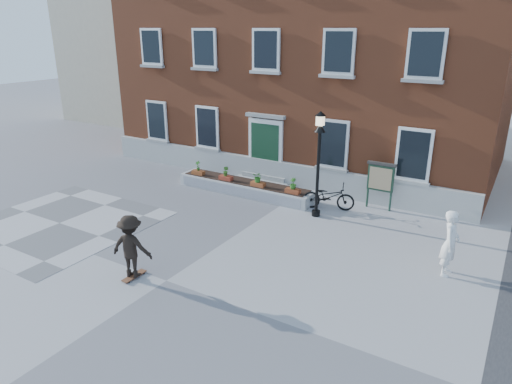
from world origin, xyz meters
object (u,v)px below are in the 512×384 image
Objects in this scene: lamp_post at (319,150)px; bystander at (450,243)px; notice_board at (381,178)px; skateboarder at (131,246)px; bicycle at (329,196)px.

bystander is at bearing -22.04° from lamp_post.
bystander is 1.04× the size of notice_board.
notice_board is at bearing 46.64° from lamp_post.
notice_board is 0.99× the size of skateboarder.
notice_board is (-3.19, 3.90, 0.29)m from bystander.
bicycle is 8.14m from skateboarder.
lamp_post is at bearing 67.48° from bystander.
lamp_post is at bearing 69.85° from skateboarder.
lamp_post is 2.10× the size of notice_board.
bystander reaches higher than skateboarder.
bystander is 5.59m from lamp_post.
skateboarder is (-4.29, -8.73, -0.28)m from notice_board.
lamp_post reaches higher than bystander.
bystander is 8.90m from skateboarder.
notice_board is 9.73m from skateboarder.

